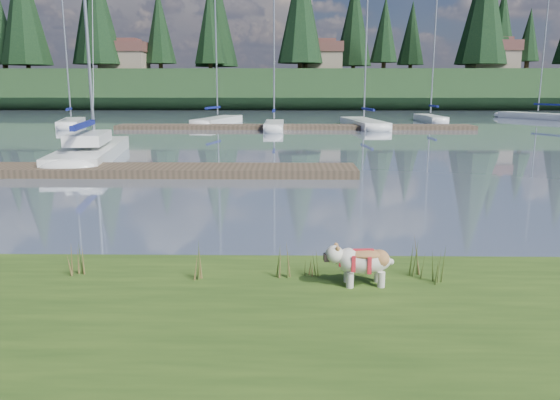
{
  "coord_description": "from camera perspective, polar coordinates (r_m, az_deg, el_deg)",
  "views": [
    {
      "loc": [
        1.63,
        -10.15,
        3.1
      ],
      "look_at": [
        1.46,
        -0.5,
        1.08
      ],
      "focal_mm": 35.0,
      "sensor_mm": 36.0,
      "label": 1
    }
  ],
  "objects": [
    {
      "name": "ground",
      "position": [
        40.3,
        -1.33,
        7.43
      ],
      "size": [
        200.0,
        200.0,
        0.0
      ],
      "primitive_type": "plane",
      "color": "slate",
      "rests_on": "ground"
    },
    {
      "name": "ridge",
      "position": [
        83.17,
        -0.12,
        11.44
      ],
      "size": [
        200.0,
        20.0,
        5.0
      ],
      "primitive_type": "cube",
      "color": "#1B3319",
      "rests_on": "ground"
    },
    {
      "name": "bulldog",
      "position": [
        7.77,
        8.62,
        -6.22
      ],
      "size": [
        0.96,
        0.45,
        0.58
      ],
      "rotation": [
        0.0,
        0.0,
        3.2
      ],
      "color": "silver",
      "rests_on": "bank"
    },
    {
      "name": "sailboat_main",
      "position": [
        25.72,
        -18.8,
        5.23
      ],
      "size": [
        3.65,
        10.41,
        14.55
      ],
      "rotation": [
        0.0,
        0.0,
        1.74
      ],
      "color": "white",
      "rests_on": "ground"
    },
    {
      "name": "dock_near",
      "position": [
        20.18,
        -15.24,
        3.02
      ],
      "size": [
        16.0,
        2.0,
        0.3
      ],
      "primitive_type": "cube",
      "color": "#4C3D2C",
      "rests_on": "ground"
    },
    {
      "name": "dock_far",
      "position": [
        40.26,
        1.54,
        7.64
      ],
      "size": [
        26.0,
        2.2,
        0.3
      ],
      "primitive_type": "cube",
      "color": "#4C3D2C",
      "rests_on": "ground"
    },
    {
      "name": "sailboat_bg_0",
      "position": [
        45.98,
        -20.87,
        7.62
      ],
      "size": [
        3.38,
        7.56,
        10.85
      ],
      "rotation": [
        0.0,
        0.0,
        1.84
      ],
      "color": "white",
      "rests_on": "ground"
    },
    {
      "name": "sailboat_bg_1",
      "position": [
        46.08,
        -6.19,
        8.33
      ],
      "size": [
        3.64,
        8.84,
        12.86
      ],
      "rotation": [
        0.0,
        0.0,
        1.34
      ],
      "color": "white",
      "rests_on": "ground"
    },
    {
      "name": "sailboat_bg_2",
      "position": [
        40.07,
        -0.59,
        7.89
      ],
      "size": [
        1.33,
        6.57,
        10.02
      ],
      "rotation": [
        0.0,
        0.0,
        1.57
      ],
      "color": "white",
      "rests_on": "ground"
    },
    {
      "name": "sailboat_bg_3",
      "position": [
        43.42,
        8.47,
        8.05
      ],
      "size": [
        2.94,
        9.76,
        13.93
      ],
      "rotation": [
        0.0,
        0.0,
        1.68
      ],
      "color": "white",
      "rests_on": "ground"
    },
    {
      "name": "sailboat_bg_4",
      "position": [
        50.53,
        15.23,
        8.29
      ],
      "size": [
        1.59,
        6.98,
        10.35
      ],
      "rotation": [
        0.0,
        0.0,
        1.6
      ],
      "color": "white",
      "rests_on": "ground"
    },
    {
      "name": "sailboat_bg_5",
      "position": [
        58.18,
        24.7,
        8.04
      ],
      "size": [
        5.91,
        8.18,
        12.17
      ],
      "rotation": [
        0.0,
        0.0,
        2.12
      ],
      "color": "white",
      "rests_on": "ground"
    },
    {
      "name": "weed_0",
      "position": [
        8.05,
        -8.43,
        -6.41
      ],
      "size": [
        0.17,
        0.14,
        0.6
      ],
      "color": "#475B23",
      "rests_on": "bank"
    },
    {
      "name": "weed_1",
      "position": [
        8.07,
        0.39,
        -6.42
      ],
      "size": [
        0.17,
        0.14,
        0.53
      ],
      "color": "#475B23",
      "rests_on": "bank"
    },
    {
      "name": "weed_2",
      "position": [
        8.3,
        14.17,
        -6.05
      ],
      "size": [
        0.17,
        0.14,
        0.61
      ],
      "color": "#475B23",
      "rests_on": "bank"
    },
    {
      "name": "weed_3",
      "position": [
        8.69,
        -20.45,
        -5.99
      ],
      "size": [
        0.17,
        0.14,
        0.49
      ],
      "color": "#475B23",
      "rests_on": "bank"
    },
    {
      "name": "weed_4",
      "position": [
        8.13,
        3.27,
        -6.74
      ],
      "size": [
        0.17,
        0.14,
        0.39
      ],
      "color": "#475B23",
      "rests_on": "bank"
    },
    {
      "name": "weed_5",
      "position": [
        8.09,
        16.43,
        -6.75
      ],
      "size": [
        0.17,
        0.14,
        0.57
      ],
      "color": "#475B23",
      "rests_on": "bank"
    },
    {
      "name": "mud_lip",
      "position": [
        9.22,
        -9.34,
        -7.53
      ],
      "size": [
        60.0,
        0.5,
        0.14
      ],
      "primitive_type": "cube",
      "color": "#33281C",
      "rests_on": "ground"
    },
    {
      "name": "conifer_1",
      "position": [
        91.57,
        -27.14,
        15.73
      ],
      "size": [
        4.4,
        4.4,
        11.3
      ],
      "color": "#382619",
      "rests_on": "ridge"
    },
    {
      "name": "conifer_2",
      "position": [
        83.22,
        -18.66,
        18.47
      ],
      "size": [
        6.6,
        6.6,
        16.05
      ],
      "color": "#382619",
      "rests_on": "ridge"
    },
    {
      "name": "conifer_3",
      "position": [
        83.42,
        -7.37,
        17.7
      ],
      "size": [
        4.84,
        4.84,
        12.25
      ],
      "color": "#382619",
      "rests_on": "ridge"
    },
    {
      "name": "conifer_4",
      "position": [
        76.82,
        2.13,
        19.32
      ],
      "size": [
        6.16,
        6.16,
        15.1
      ],
      "color": "#382619",
      "rests_on": "ridge"
    },
    {
      "name": "conifer_5",
      "position": [
        81.62,
        10.91,
        17.08
      ],
      "size": [
        3.96,
        3.96,
        10.35
      ],
      "color": "#382619",
      "rests_on": "ridge"
    },
    {
      "name": "conifer_6",
      "position": [
        83.19,
        20.6,
        18.66
      ],
      "size": [
        7.04,
        7.04,
        17.0
      ],
      "color": "#382619",
      "rests_on": "ridge"
    },
    {
      "name": "house_0",
      "position": [
        83.67,
        -15.91,
        14.3
      ],
      "size": [
        6.3,
        5.3,
        4.65
      ],
      "color": "gray",
      "rests_on": "ridge"
    },
    {
      "name": "house_1",
      "position": [
        81.38,
        4.22,
        14.79
      ],
      "size": [
        6.3,
        5.3,
        4.65
      ],
      "color": "gray",
      "rests_on": "ridge"
    },
    {
      "name": "house_2",
      "position": [
        84.19,
        21.35,
        13.93
      ],
      "size": [
        6.3,
        5.3,
        4.65
      ],
      "color": "gray",
      "rests_on": "ridge"
    }
  ]
}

